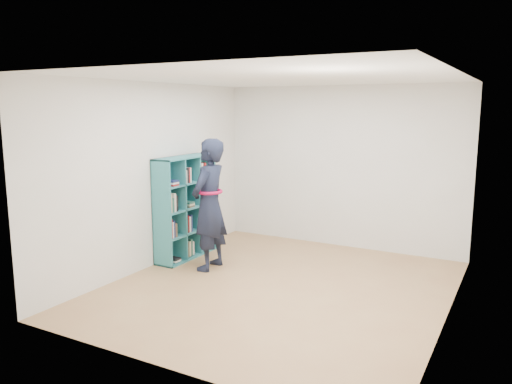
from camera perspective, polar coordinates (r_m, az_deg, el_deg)
The scene contains 9 objects.
floor at distance 6.44m, azimuth 2.64°, elevation -10.87°, with size 4.50×4.50×0.00m, color #9C6E47.
ceiling at distance 6.04m, azimuth 2.84°, elevation 12.91°, with size 4.50×4.50×0.00m, color white.
wall_left at distance 7.20m, azimuth -11.73°, elevation 1.83°, with size 0.02×4.50×2.60m, color beige.
wall_right at distance 5.54m, azimuth 21.67°, elevation -0.98°, with size 0.02×4.50×2.60m, color beige.
wall_back at distance 8.17m, azimuth 9.69°, elevation 2.81°, with size 4.00×0.02×2.60m, color beige.
wall_front at distance 4.23m, azimuth -10.77°, elevation -3.60°, with size 4.00×0.02×2.60m, color beige.
bookshelf at distance 7.59m, azimuth -8.21°, elevation -1.87°, with size 0.34×1.15×1.54m.
person at distance 6.96m, azimuth -5.37°, elevation -1.44°, with size 0.49×0.70×1.84m.
smartphone at distance 7.06m, azimuth -6.00°, elevation -0.29°, with size 0.05×0.11×0.13m.
Camera 1 is at (2.64, -5.42, 2.26)m, focal length 35.00 mm.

